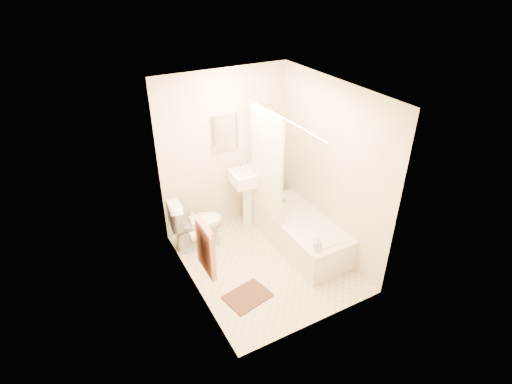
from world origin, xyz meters
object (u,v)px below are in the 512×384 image
sink (248,195)px  bath_mat (248,296)px  bathtub (301,232)px  toilet (197,224)px  soap_bottle (318,243)px

sink → bath_mat: bearing=-114.4°
sink → bathtub: 0.99m
toilet → sink: 0.93m
bathtub → toilet: bearing=151.6°
bathtub → sink: bearing=115.0°
bathtub → bath_mat: (-1.16, -0.56, -0.22)m
toilet → bath_mat: 1.33m
toilet → soap_bottle: 1.76m
soap_bottle → toilet: bearing=128.7°
bathtub → bath_mat: 1.31m
bath_mat → soap_bottle: bearing=-6.0°
toilet → bathtub: 1.50m
sink → bathtub: sink is taller
bath_mat → soap_bottle: size_ratio=2.61×
toilet → soap_bottle: (1.10, -1.37, 0.18)m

